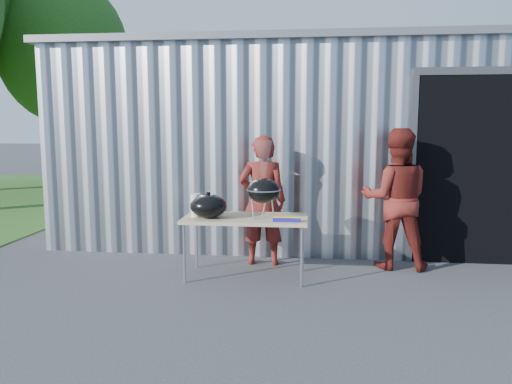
# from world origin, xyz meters

# --- Properties ---
(ground) EXTENTS (80.00, 80.00, 0.00)m
(ground) POSITION_xyz_m (0.00, 0.00, 0.00)
(ground) COLOR #3A3A3D
(building) EXTENTS (8.20, 6.20, 3.10)m
(building) POSITION_xyz_m (0.92, 4.59, 1.54)
(building) COLOR silver
(building) RESTS_ON ground
(tree_far) EXTENTS (3.67, 3.67, 6.08)m
(tree_far) POSITION_xyz_m (-6.50, 9.00, 3.96)
(tree_far) COLOR #442D19
(tree_far) RESTS_ON ground
(folding_table) EXTENTS (1.50, 0.75, 0.75)m
(folding_table) POSITION_xyz_m (-0.07, 0.75, 0.71)
(folding_table) COLOR tan
(folding_table) RESTS_ON ground
(kettle_grill) EXTENTS (0.40, 0.40, 0.93)m
(kettle_grill) POSITION_xyz_m (0.15, 0.72, 1.18)
(kettle_grill) COLOR black
(kettle_grill) RESTS_ON folding_table
(grill_lid) EXTENTS (0.44, 0.44, 0.32)m
(grill_lid) POSITION_xyz_m (-0.50, 0.65, 0.89)
(grill_lid) COLOR black
(grill_lid) RESTS_ON folding_table
(paper_towels) EXTENTS (0.12, 0.12, 0.28)m
(paper_towels) POSITION_xyz_m (-0.67, 0.70, 0.89)
(paper_towels) COLOR white
(paper_towels) RESTS_ON folding_table
(white_tub) EXTENTS (0.20, 0.15, 0.10)m
(white_tub) POSITION_xyz_m (-0.62, 0.97, 0.80)
(white_tub) COLOR white
(white_tub) RESTS_ON folding_table
(foil_box) EXTENTS (0.32, 0.05, 0.06)m
(foil_box) POSITION_xyz_m (0.44, 0.50, 0.78)
(foil_box) COLOR #1C1798
(foil_box) RESTS_ON folding_table
(person_cook) EXTENTS (0.65, 0.45, 1.73)m
(person_cook) POSITION_xyz_m (0.08, 1.35, 0.86)
(person_cook) COLOR maroon
(person_cook) RESTS_ON ground
(person_bystander) EXTENTS (0.92, 0.74, 1.82)m
(person_bystander) POSITION_xyz_m (1.81, 1.38, 0.91)
(person_bystander) COLOR maroon
(person_bystander) RESTS_ON ground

